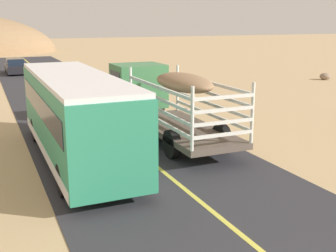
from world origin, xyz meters
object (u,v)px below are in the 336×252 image
(bus, at_px, (75,115))
(livestock_truck, at_px, (154,92))
(boulder_near_shoulder, at_px, (325,76))
(car_far, at_px, (16,67))

(bus, bearing_deg, livestock_truck, 36.19)
(livestock_truck, bearing_deg, bus, -143.81)
(boulder_near_shoulder, bearing_deg, car_far, 147.92)
(car_far, distance_m, boulder_near_shoulder, 29.02)
(bus, xyz_separation_m, boulder_near_shoulder, (24.71, 13.30, -1.45))
(livestock_truck, distance_m, bus, 5.49)
(livestock_truck, xyz_separation_m, car_far, (-4.31, 25.47, -1.10))
(car_far, bearing_deg, boulder_near_shoulder, -32.08)
(car_far, bearing_deg, livestock_truck, -80.40)
(bus, bearing_deg, car_far, 89.76)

